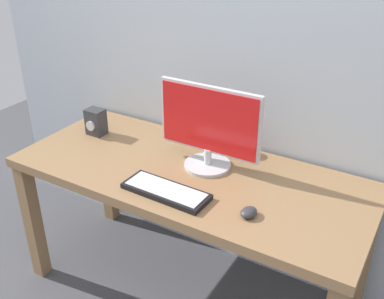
{
  "coord_description": "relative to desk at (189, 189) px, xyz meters",
  "views": [
    {
      "loc": [
        0.95,
        -1.57,
        1.85
      ],
      "look_at": [
        0.02,
        0.0,
        0.88
      ],
      "focal_mm": 42.28,
      "sensor_mm": 36.0,
      "label": 1
    }
  ],
  "objects": [
    {
      "name": "audio_controller",
      "position": [
        -0.64,
        0.08,
        0.17
      ],
      "size": [
        0.1,
        0.09,
        0.14
      ],
      "color": "#333338",
      "rests_on": "desk"
    },
    {
      "name": "keyboard_primary",
      "position": [
        0.01,
        -0.22,
        0.11
      ],
      "size": [
        0.4,
        0.16,
        0.03
      ],
      "color": "black",
      "rests_on": "desk"
    },
    {
      "name": "desk",
      "position": [
        0.0,
        0.0,
        0.0
      ],
      "size": [
        1.7,
        0.72,
        0.76
      ],
      "color": "#936D47",
      "rests_on": "ground_plane"
    },
    {
      "name": "mouse",
      "position": [
        0.39,
        -0.18,
        0.12
      ],
      "size": [
        0.07,
        0.09,
        0.04
      ],
      "primitive_type": "ellipsoid",
      "rotation": [
        0.0,
        0.0,
        -0.15
      ],
      "color": "#333338",
      "rests_on": "desk"
    },
    {
      "name": "coffee_mug",
      "position": [
        0.09,
        0.28,
        0.15
      ],
      "size": [
        0.08,
        0.08,
        0.1
      ],
      "primitive_type": "cylinder",
      "color": "red",
      "rests_on": "desk"
    },
    {
      "name": "monitor",
      "position": [
        0.05,
        0.09,
        0.31
      ],
      "size": [
        0.51,
        0.22,
        0.4
      ],
      "color": "silver",
      "rests_on": "desk"
    },
    {
      "name": "ground_plane",
      "position": [
        0.0,
        0.0,
        -0.66
      ],
      "size": [
        6.0,
        6.0,
        0.0
      ],
      "primitive_type": "plane",
      "color": "#4C4C51"
    }
  ]
}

